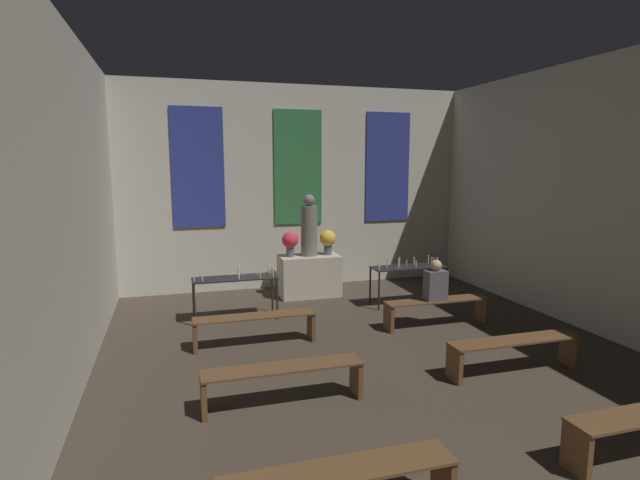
% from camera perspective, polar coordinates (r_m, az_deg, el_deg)
% --- Properties ---
extents(wall_back, '(8.02, 0.16, 4.52)m').
position_cam_1_polar(wall_back, '(11.35, -2.60, 6.14)').
color(wall_back, beige).
rests_on(wall_back, ground_plane).
extents(wall_left, '(0.12, 11.27, 4.52)m').
position_cam_1_polar(wall_left, '(5.59, -29.02, 2.07)').
color(wall_left, beige).
rests_on(wall_left, ground_plane).
extents(altar, '(1.27, 0.68, 0.87)m').
position_cam_1_polar(altar, '(10.64, -1.23, -4.09)').
color(altar, '#BCB29E').
rests_on(altar, ground_plane).
extents(statue, '(0.35, 0.35, 1.29)m').
position_cam_1_polar(statue, '(10.46, -1.25, 1.39)').
color(statue, slate).
rests_on(statue, altar).
extents(flower_vase_left, '(0.34, 0.34, 0.53)m').
position_cam_1_polar(flower_vase_left, '(10.40, -3.44, -0.17)').
color(flower_vase_left, '#4C5666').
rests_on(flower_vase_left, altar).
extents(flower_vase_right, '(0.34, 0.34, 0.53)m').
position_cam_1_polar(flower_vase_right, '(10.61, 0.90, 0.03)').
color(flower_vase_right, '#4C5666').
rests_on(flower_vase_right, altar).
extents(candle_rack_left, '(1.51, 0.50, 0.98)m').
position_cam_1_polar(candle_rack_left, '(9.11, -9.67, -4.74)').
color(candle_rack_left, black).
rests_on(candle_rack_left, ground_plane).
extents(candle_rack_right, '(1.51, 0.50, 0.97)m').
position_cam_1_polar(candle_rack_right, '(10.09, 10.08, -3.44)').
color(candle_rack_right, black).
rests_on(candle_rack_right, ground_plane).
extents(pew_third_left, '(1.88, 0.36, 0.47)m').
position_cam_1_polar(pew_third_left, '(6.03, -4.24, -15.37)').
color(pew_third_left, brown).
rests_on(pew_third_left, ground_plane).
extents(pew_third_right, '(1.88, 0.36, 0.47)m').
position_cam_1_polar(pew_third_right, '(7.33, 21.33, -11.49)').
color(pew_third_right, brown).
rests_on(pew_third_right, ground_plane).
extents(pew_back_left, '(1.88, 0.36, 0.47)m').
position_cam_1_polar(pew_back_left, '(7.91, -7.46, -9.45)').
color(pew_back_left, brown).
rests_on(pew_back_left, ground_plane).
extents(pew_back_right, '(1.88, 0.36, 0.47)m').
position_cam_1_polar(pew_back_right, '(8.94, 13.23, -7.46)').
color(pew_back_right, brown).
rests_on(pew_back_right, ground_plane).
extents(person_seated, '(0.36, 0.24, 0.70)m').
position_cam_1_polar(person_seated, '(8.81, 13.07, -4.77)').
color(person_seated, '#564C56').
rests_on(person_seated, pew_back_right).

